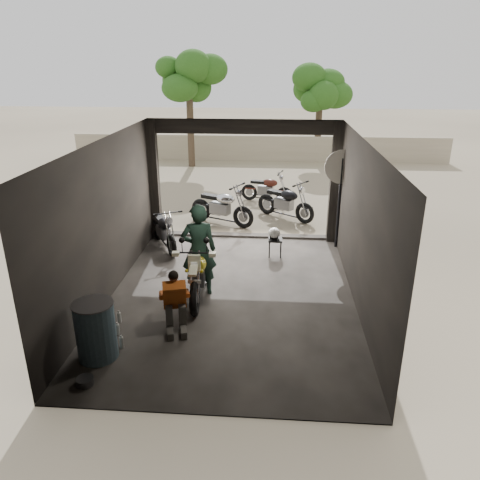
# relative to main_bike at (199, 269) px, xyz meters

# --- Properties ---
(ground) EXTENTS (80.00, 80.00, 0.00)m
(ground) POSITION_rel_main_bike_xyz_m (0.66, 0.07, -0.63)
(ground) COLOR #7A6D56
(ground) RESTS_ON ground
(garage) EXTENTS (7.00, 7.13, 3.20)m
(garage) POSITION_rel_main_bike_xyz_m (0.66, 0.61, 0.65)
(garage) COLOR #2D2B28
(garage) RESTS_ON ground
(boundary_wall) EXTENTS (18.00, 0.30, 1.20)m
(boundary_wall) POSITION_rel_main_bike_xyz_m (0.66, 14.07, -0.03)
(boundary_wall) COLOR gray
(boundary_wall) RESTS_ON ground
(tree_left) EXTENTS (2.20, 2.20, 5.60)m
(tree_left) POSITION_rel_main_bike_xyz_m (-2.34, 12.57, 3.36)
(tree_left) COLOR #382B1E
(tree_left) RESTS_ON ground
(tree_right) EXTENTS (2.20, 2.20, 5.00)m
(tree_right) POSITION_rel_main_bike_xyz_m (3.46, 14.07, 2.93)
(tree_right) COLOR #382B1E
(tree_right) RESTS_ON ground
(main_bike) EXTENTS (0.84, 1.91, 1.26)m
(main_bike) POSITION_rel_main_bike_xyz_m (0.00, 0.00, 0.00)
(main_bike) COLOR white
(main_bike) RESTS_ON ground
(left_bike) EXTENTS (1.39, 1.77, 1.11)m
(left_bike) POSITION_rel_main_bike_xyz_m (-1.34, 2.63, -0.07)
(left_bike) COLOR black
(left_bike) RESTS_ON ground
(outside_bike_a) EXTENTS (2.01, 1.50, 1.26)m
(outside_bike_a) POSITION_rel_main_bike_xyz_m (-0.06, 4.62, -0.00)
(outside_bike_a) COLOR black
(outside_bike_a) RESTS_ON ground
(outside_bike_b) EXTENTS (1.69, 1.00, 1.07)m
(outside_bike_b) POSITION_rel_main_bike_xyz_m (1.22, 7.06, -0.09)
(outside_bike_b) COLOR #441810
(outside_bike_b) RESTS_ON ground
(outside_bike_c) EXTENTS (1.89, 1.66, 1.22)m
(outside_bike_c) POSITION_rel_main_bike_xyz_m (1.83, 5.27, -0.02)
(outside_bike_c) COLOR black
(outside_bike_c) RESTS_ON ground
(rider) EXTENTS (0.79, 0.60, 1.96)m
(rider) POSITION_rel_main_bike_xyz_m (-0.02, 0.16, 0.35)
(rider) COLOR black
(rider) RESTS_ON ground
(mechanic) EXTENTS (0.72, 0.86, 1.07)m
(mechanic) POSITION_rel_main_bike_xyz_m (-0.22, -1.30, -0.09)
(mechanic) COLOR #CC5C1B
(mechanic) RESTS_ON ground
(stool) EXTENTS (0.34, 0.34, 0.47)m
(stool) POSITION_rel_main_bike_xyz_m (1.54, 2.26, -0.23)
(stool) COLOR black
(stool) RESTS_ON ground
(helmet) EXTENTS (0.34, 0.35, 0.28)m
(helmet) POSITION_rel_main_bike_xyz_m (1.51, 2.30, -0.02)
(helmet) COLOR silver
(helmet) RESTS_ON stool
(oil_drum) EXTENTS (0.83, 0.83, 1.00)m
(oil_drum) POSITION_rel_main_bike_xyz_m (-1.34, -2.22, -0.13)
(oil_drum) COLOR #3F5B6A
(oil_drum) RESTS_ON ground
(sign_post) EXTENTS (0.85, 0.08, 2.56)m
(sign_post) POSITION_rel_main_bike_xyz_m (3.13, 2.98, 1.12)
(sign_post) COLOR black
(sign_post) RESTS_ON ground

